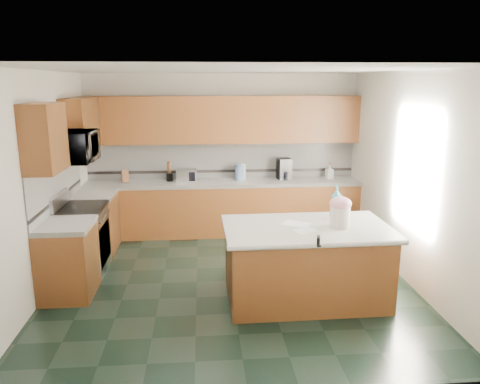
{
  "coord_description": "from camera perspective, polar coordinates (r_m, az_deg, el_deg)",
  "views": [
    {
      "loc": [
        -0.35,
        -5.72,
        2.57
      ],
      "look_at": [
        0.15,
        0.35,
        1.12
      ],
      "focal_mm": 35.0,
      "sensor_mm": 36.0,
      "label": 1
    }
  ],
  "objects": [
    {
      "name": "ceiling",
      "position": [
        5.73,
        -1.25,
        14.69
      ],
      "size": [
        4.6,
        4.6,
        0.0
      ],
      "primitive_type": "plane",
      "color": "white",
      "rests_on": "ground"
    },
    {
      "name": "left_counter_front",
      "position": [
        5.96,
        -20.61,
        -3.85
      ],
      "size": [
        0.64,
        0.72,
        0.06
      ],
      "primitive_type": "cube",
      "color": "white",
      "rests_on": "left_base_cab_front"
    },
    {
      "name": "soap_bottle_island",
      "position": [
        5.85,
        11.66,
        -1.22
      ],
      "size": [
        0.18,
        0.19,
        0.4
      ],
      "primitive_type": "imported",
      "rotation": [
        0.0,
        0.0,
        -0.21
      ],
      "color": "teal",
      "rests_on": "island_top"
    },
    {
      "name": "toaster_oven",
      "position": [
        7.93,
        -6.55,
        2.02
      ],
      "size": [
        0.34,
        0.24,
        0.2
      ],
      "primitive_type": "cube",
      "rotation": [
        0.0,
        0.0,
        0.02
      ],
      "color": "#B7B7BC",
      "rests_on": "back_countertop"
    },
    {
      "name": "treat_jar_knob_end_r",
      "position": [
        5.48,
        12.6,
        -0.82
      ],
      "size": [
        0.04,
        0.04,
        0.04
      ],
      "primitive_type": "sphere",
      "color": "tan",
      "rests_on": "treat_jar_lid"
    },
    {
      "name": "range_cooktop",
      "position": [
        6.65,
        -18.92,
        -1.9
      ],
      "size": [
        0.62,
        0.78,
        0.04
      ],
      "primitive_type": "cube",
      "color": "black",
      "rests_on": "range_body"
    },
    {
      "name": "window_light_proxy",
      "position": [
        6.21,
        20.55,
        2.61
      ],
      "size": [
        0.02,
        1.4,
        1.1
      ],
      "primitive_type": "cube",
      "color": "white",
      "rests_on": "wall_right"
    },
    {
      "name": "left_backsplash",
      "position": [
        6.7,
        -21.43,
        0.96
      ],
      "size": [
        0.02,
        2.3,
        0.63
      ],
      "primitive_type": "cube",
      "color": "silver",
      "rests_on": "wall_left"
    },
    {
      "name": "water_jug",
      "position": [
        7.95,
        -0.1,
        2.32
      ],
      "size": [
        0.15,
        0.15,
        0.24
      ],
      "primitive_type": "cylinder",
      "color": "#617CB2",
      "rests_on": "back_countertop"
    },
    {
      "name": "range_handle",
      "position": [
        6.61,
        -16.15,
        -2.87
      ],
      "size": [
        0.02,
        0.66,
        0.02
      ],
      "primitive_type": "cylinder",
      "rotation": [
        1.57,
        0.0,
        0.0
      ],
      "color": "#B7B7BC",
      "rests_on": "range_body"
    },
    {
      "name": "left_upper_cab_front",
      "position": [
        5.8,
        -22.75,
        6.12
      ],
      "size": [
        0.33,
        0.72,
        0.78
      ],
      "primitive_type": "cube",
      "color": "#351F0E",
      "rests_on": "wall_left"
    },
    {
      "name": "paper_towel",
      "position": [
        7.99,
        0.27,
        2.45
      ],
      "size": [
        0.12,
        0.12,
        0.26
      ],
      "primitive_type": "cylinder",
      "color": "white",
      "rests_on": "back_countertop"
    },
    {
      "name": "wall_front",
      "position": [
        3.63,
        1.09,
        -6.27
      ],
      "size": [
        4.6,
        0.04,
        2.7
      ],
      "primitive_type": "cube",
      "color": "white",
      "rests_on": "ground"
    },
    {
      "name": "utensil_crock",
      "position": [
        7.98,
        -8.58,
        1.81
      ],
      "size": [
        0.11,
        0.11,
        0.14
      ],
      "primitive_type": "cylinder",
      "color": "black",
      "rests_on": "back_countertop"
    },
    {
      "name": "left_base_cab_front",
      "position": [
        6.11,
        -20.25,
        -7.98
      ],
      "size": [
        0.6,
        0.72,
        0.86
      ],
      "primitive_type": "cube",
      "color": "#351F0E",
      "rests_on": "ground"
    },
    {
      "name": "toaster_oven_door",
      "position": [
        7.82,
        -6.57,
        1.86
      ],
      "size": [
        0.3,
        0.01,
        0.16
      ],
      "primitive_type": "cube",
      "color": "black",
      "rests_on": "toaster_oven"
    },
    {
      "name": "knife_block",
      "position": [
        8.03,
        -13.84,
        1.89
      ],
      "size": [
        0.15,
        0.18,
        0.23
      ],
      "primitive_type": "cube",
      "rotation": [
        -0.31,
        0.0,
        0.27
      ],
      "color": "#472814",
      "rests_on": "back_countertop"
    },
    {
      "name": "coffee_maker",
      "position": [
        8.06,
        5.39,
        2.83
      ],
      "size": [
        0.24,
        0.26,
        0.36
      ],
      "primitive_type": "cube",
      "rotation": [
        0.0,
        0.0,
        0.13
      ],
      "color": "black",
      "rests_on": "back_countertop"
    },
    {
      "name": "left_counter_rear",
      "position": [
        7.39,
        -17.47,
        -0.37
      ],
      "size": [
        0.64,
        0.82,
        0.06
      ],
      "primitive_type": "cube",
      "color": "white",
      "rests_on": "left_base_cab_rear"
    },
    {
      "name": "island_base",
      "position": [
        5.69,
        8.0,
        -8.86
      ],
      "size": [
        1.85,
        1.08,
        0.86
      ],
      "primitive_type": "cube",
      "rotation": [
        0.0,
        0.0,
        0.02
      ],
      "color": "#351F0E",
      "rests_on": "ground"
    },
    {
      "name": "coffee_carafe",
      "position": [
        8.03,
        5.44,
        2.02
      ],
      "size": [
        0.15,
        0.15,
        0.15
      ],
      "primitive_type": "cylinder",
      "color": "black",
      "rests_on": "back_countertop"
    },
    {
      "name": "wall_right",
      "position": [
        6.43,
        19.94,
        1.64
      ],
      "size": [
        0.04,
        4.6,
        2.7
      ],
      "primitive_type": "cube",
      "color": "white",
      "rests_on": "ground"
    },
    {
      "name": "range_backguard",
      "position": [
        6.69,
        -21.16,
        -0.93
      ],
      "size": [
        0.06,
        0.76,
        0.18
      ],
      "primitive_type": "cube",
      "color": "#B7B7BC",
      "rests_on": "range_body"
    },
    {
      "name": "soap_back_cap",
      "position": [
        8.19,
        10.89,
        3.42
      ],
      "size": [
        0.02,
        0.02,
        0.03
      ],
      "primitive_type": "cylinder",
      "color": "red",
      "rests_on": "soap_bottle_back"
    },
    {
      "name": "clamp_handle",
      "position": [
        4.95,
        9.69,
        -6.4
      ],
      "size": [
        0.02,
        0.08,
        0.02
      ],
      "primitive_type": "cylinder",
      "rotation": [
        1.57,
        0.0,
        0.0
      ],
      "color": "black",
      "rests_on": "island_top"
    },
    {
      "name": "paper_towel_base",
      "position": [
        8.02,
        0.27,
        1.58
      ],
      "size": [
        0.18,
        0.18,
        0.01
      ],
      "primitive_type": "cylinder",
      "color": "#B7B7BC",
      "rests_on": "back_countertop"
    },
    {
      "name": "water_jug_neck",
      "position": [
        7.93,
        -0.1,
        3.31
      ],
      "size": [
        0.07,
        0.07,
        0.03
      ],
      "primitive_type": "cylinder",
      "color": "#617CB2",
      "rests_on": "water_jug"
    },
    {
      "name": "treat_jar_lid",
      "position": [
        5.48,
        12.15,
        -1.37
      ],
      "size": [
        0.25,
        0.25,
        0.16
      ],
      "primitive_type": "ellipsoid",
      "color": "pink",
      "rests_on": "treat_jar"
    },
    {
      "name": "back_backsplash",
      "position": [
        8.13,
        -2.17,
        3.93
      ],
      "size": [
        4.6,
        0.02,
        0.63
      ],
      "primitive_type": "cube",
      "color": "silver",
      "rests_on": "back_countertop"
    },
    {
      "name": "range_oven_door",
      "position": [
        6.73,
        -16.2,
        -5.98
      ],
      "size": [
        0.02,
        0.68,
        0.55
      ],
      "primitive_type": "cube",
      "color": "black",
      "rests_on": "range_body"
    },
    {
      "name": "back_upper_cab",
      "position": [
        7.89,
        -2.17,
        8.81
      ],
      "size": [
        4.6,
        0.33,
        0.78
      ],
      "primitive_type": "cube",
      "color": "#351F0E",
      "rests_on": "wall_back"
    },
    {
      "name": "island_bullnose",
      "position": [
        5.0,
        9.6,
        -6.44
      ],
      "size": [
        1.94,
        0.09,
        0.06
      ],
      "primitive_type": "cylinder",
      "rotation": [
        0.0,
        1.57,
        0.02
      ],
      "color": "white",
      "rests_on": "island_base"
    },
    {
      "name": "clamp_body",
      "position": [
        5.0,
        9.52,
        -5.93
      ],
      "size": [
        0.06,
        0.11,
        0.1
      ],
      "primitive_type": "cube",
      "rotation": [
        0.0,
        0.0,
        -0.24
      ],
      "color": "black",
      "rests_on": "island_top"
    },
    {
      "name": "back_countertop",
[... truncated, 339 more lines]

